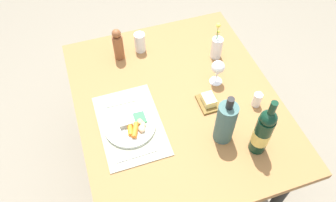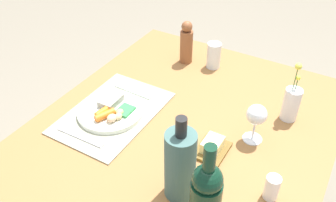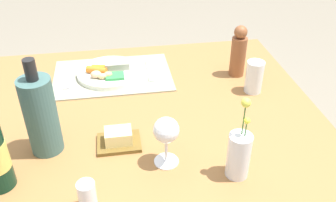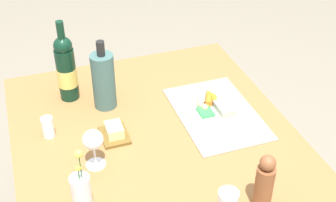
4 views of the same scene
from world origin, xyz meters
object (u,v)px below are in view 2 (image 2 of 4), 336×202
Objects in this scene: cooler_bottle at (180,164)px; flower_vase at (291,103)px; butter_dish at (212,147)px; knife at (80,137)px; salt_shaker at (272,187)px; wine_glass at (256,116)px; pepper_mill at (186,43)px; water_tumbler at (214,57)px; fork at (133,91)px; dinner_plate at (111,110)px; dining_table at (183,141)px.

cooler_bottle is 1.23× the size of flower_vase.
knife is at bearing -67.68° from butter_dish.
salt_shaker is at bearing 116.65° from cooler_bottle.
knife is at bearing -81.99° from salt_shaker.
knife is at bearing -60.08° from wine_glass.
pepper_mill reaches higher than wine_glass.
water_tumbler reaches higher than knife.
dinner_plate is at bearing 4.03° from fork.
dinner_plate reaches higher than fork.
dinner_plate is at bearing -74.56° from wine_glass.
butter_dish is 0.44× the size of cooler_bottle.
cooler_bottle is (0.28, 0.13, 0.20)m from dining_table.
flower_vase is (-0.33, 0.60, 0.05)m from dinner_plate.
cooler_bottle is at bearing -20.07° from flower_vase.
dining_table is 0.46m from water_tumbler.
cooler_bottle is at bearing 25.76° from dining_table.
pepper_mill is (-0.17, -0.54, 0.03)m from flower_vase.
dinner_plate is (0.08, -0.28, 0.10)m from dining_table.
butter_dish is at bearing -110.13° from salt_shaker.
salt_shaker is at bearing 67.98° from dining_table.
wine_glass reaches higher than dining_table.
knife is at bearing -4.63° from dinner_plate.
pepper_mill is (-0.41, -0.21, 0.18)m from dining_table.
cooler_bottle reaches higher than wine_glass.
cooler_bottle is at bearing 64.74° from dinner_plate.
pepper_mill is at bearing -133.81° from salt_shaker.
flower_vase is 0.56m from pepper_mill.
fork is at bearing -108.45° from butter_dish.
wine_glass is 0.36m from cooler_bottle.
water_tumbler is at bearing -155.63° from butter_dish.
salt_shaker is at bearing 72.60° from fork.
water_tumbler is at bearing -163.26° from cooler_bottle.
butter_dish is (0.13, -0.10, -0.09)m from wine_glass.
flower_vase is 0.45m from water_tumbler.
salt_shaker is (0.21, 0.13, -0.07)m from wine_glass.
fork reaches higher than dining_table.
dinner_plate is 0.66m from salt_shaker.
fork is 0.42m from water_tumbler.
salt_shaker reaches higher than dinner_plate.
salt_shaker reaches higher than butter_dish.
water_tumbler is (-0.52, 0.20, 0.03)m from dinner_plate.
cooler_bottle reaches higher than flower_vase.
knife is at bearing 0.46° from fork.
dining_table is at bearing 129.55° from knife.
salt_shaker is 0.35× the size of flower_vase.
fork is 0.32m from knife.
butter_dish is (-0.18, 0.44, 0.01)m from knife.
dining_table is 4.86× the size of dinner_plate.
wine_glass is at bearing 41.16° from water_tumbler.
flower_vase is at bearing 107.09° from fork.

